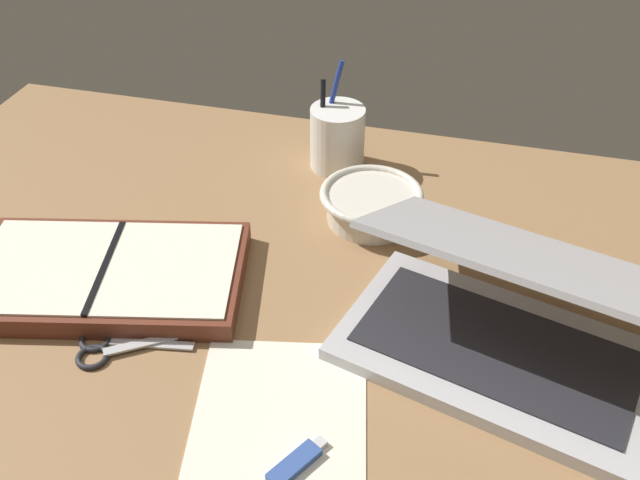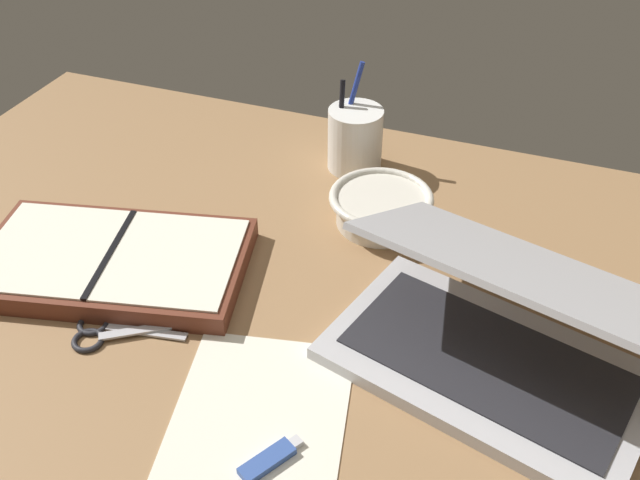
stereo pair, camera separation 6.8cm
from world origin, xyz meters
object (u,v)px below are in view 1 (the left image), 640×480
object	(u,v)px
scissors	(109,347)
planner	(107,275)
bowl	(371,203)
pen_cup	(337,137)
laptop	(506,320)

from	to	relation	value
scissors	planner	bearing A→B (deg)	96.14
bowl	scissors	world-z (taller)	bowl
pen_cup	laptop	bearing A→B (deg)	-50.72
bowl	planner	xyz separation A→B (cm)	(-30.16, -22.67, -1.21)
planner	scissors	bearing A→B (deg)	-75.12
laptop	pen_cup	xyz separation A→B (cm)	(-28.19, 34.47, 0.54)
laptop	bowl	distance (cm)	29.30
laptop	bowl	bearing A→B (deg)	148.21
bowl	scissors	bearing A→B (deg)	-126.58
bowl	pen_cup	distance (cm)	15.64
planner	pen_cup	bearing A→B (deg)	45.62
laptop	scissors	distance (cm)	46.30
bowl	planner	distance (cm)	37.75
pen_cup	planner	world-z (taller)	pen_cup
pen_cup	planner	bearing A→B (deg)	-121.52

